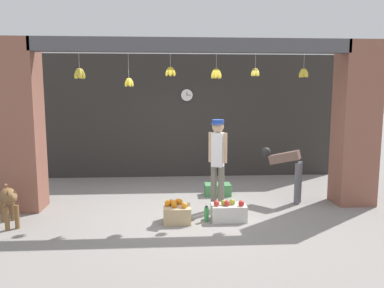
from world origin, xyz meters
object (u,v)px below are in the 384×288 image
object	(u,v)px
shopkeeper	(218,158)
fruit_crate_oranges	(177,212)
worker_stooping	(287,167)
wall_clock	(187,95)
fruit_crate_apples	(229,212)
produce_box_green	(218,189)
dog	(9,199)
water_bottle	(206,214)

from	to	relation	value
shopkeeper	fruit_crate_oranges	distance (m)	1.24
worker_stooping	wall_clock	distance (m)	3.26
fruit_crate_apples	produce_box_green	distance (m)	1.55
produce_box_green	worker_stooping	bearing A→B (deg)	-23.45
worker_stooping	fruit_crate_apples	world-z (taller)	worker_stooping
dog	fruit_crate_apples	size ratio (longest dim) A/B	1.39
produce_box_green	water_bottle	world-z (taller)	water_bottle
dog	fruit_crate_oranges	size ratio (longest dim) A/B	1.79
fruit_crate_oranges	produce_box_green	world-z (taller)	fruit_crate_oranges
shopkeeper	worker_stooping	xyz separation A→B (m)	(1.41, 0.45, -0.27)
water_bottle	wall_clock	distance (m)	3.87
worker_stooping	produce_box_green	distance (m)	1.50
dog	wall_clock	size ratio (longest dim) A/B	2.62
worker_stooping	wall_clock	xyz separation A→B (m)	(-1.83, 2.33, 1.36)
dog	wall_clock	bearing A→B (deg)	108.70
produce_box_green	wall_clock	xyz separation A→B (m)	(-0.55, 1.77, 1.93)
dog	water_bottle	xyz separation A→B (m)	(3.15, 0.02, -0.32)
fruit_crate_apples	produce_box_green	size ratio (longest dim) A/B	1.08
fruit_crate_oranges	wall_clock	bearing A→B (deg)	84.35
dog	worker_stooping	world-z (taller)	worker_stooping
shopkeeper	water_bottle	xyz separation A→B (m)	(-0.25, -0.58, -0.85)
fruit_crate_oranges	water_bottle	xyz separation A→B (m)	(0.49, 0.00, -0.04)
produce_box_green	wall_clock	distance (m)	2.68
worker_stooping	fruit_crate_apples	size ratio (longest dim) A/B	1.83
dog	produce_box_green	distance (m)	3.90
fruit_crate_apples	fruit_crate_oranges	bearing A→B (deg)	-177.85
shopkeeper	fruit_crate_oranges	size ratio (longest dim) A/B	3.70
dog	fruit_crate_oranges	distance (m)	2.67
produce_box_green	water_bottle	xyz separation A→B (m)	(-0.39, -1.58, 0.00)
fruit_crate_oranges	fruit_crate_apples	distance (m)	0.87
dog	worker_stooping	distance (m)	4.93
worker_stooping	water_bottle	distance (m)	2.04
fruit_crate_oranges	produce_box_green	bearing A→B (deg)	60.76
fruit_crate_oranges	produce_box_green	xyz separation A→B (m)	(0.88, 1.58, -0.04)
fruit_crate_oranges	water_bottle	bearing A→B (deg)	0.12
worker_stooping	water_bottle	bearing A→B (deg)	152.59
wall_clock	water_bottle	bearing A→B (deg)	-87.26
shopkeeper	produce_box_green	world-z (taller)	shopkeeper
worker_stooping	fruit_crate_apples	bearing A→B (deg)	158.54
fruit_crate_apples	produce_box_green	world-z (taller)	fruit_crate_apples
dog	water_bottle	size ratio (longest dim) A/B	3.03
shopkeeper	water_bottle	world-z (taller)	shopkeeper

